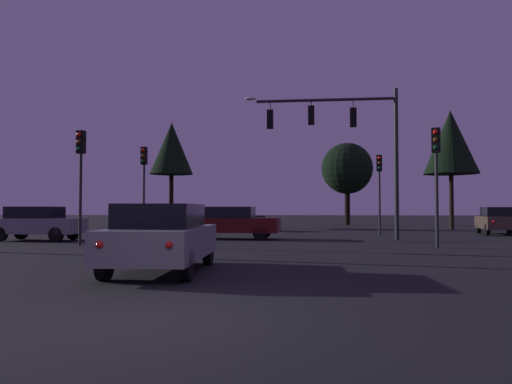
% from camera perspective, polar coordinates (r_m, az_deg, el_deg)
% --- Properties ---
extents(ground_plane, '(168.00, 168.00, 0.00)m').
position_cam_1_polar(ground_plane, '(30.75, 1.40, -4.61)').
color(ground_plane, black).
rests_on(ground_plane, ground).
extents(traffic_signal_mast_arm, '(7.19, 0.51, 7.01)m').
position_cam_1_polar(traffic_signal_mast_arm, '(23.63, 10.38, 6.83)').
color(traffic_signal_mast_arm, '#232326').
rests_on(traffic_signal_mast_arm, ground).
extents(traffic_light_corner_left, '(0.30, 0.35, 4.57)m').
position_cam_1_polar(traffic_light_corner_left, '(25.60, -12.86, 2.13)').
color(traffic_light_corner_left, '#232326').
rests_on(traffic_light_corner_left, ground).
extents(traffic_light_corner_right, '(0.32, 0.36, 4.40)m').
position_cam_1_polar(traffic_light_corner_right, '(27.98, 14.09, 1.57)').
color(traffic_light_corner_right, '#232326').
rests_on(traffic_light_corner_right, ground).
extents(traffic_light_median, '(0.37, 0.39, 4.38)m').
position_cam_1_polar(traffic_light_median, '(19.14, 20.14, 3.20)').
color(traffic_light_median, '#232326').
rests_on(traffic_light_median, ground).
extents(traffic_light_far_side, '(0.34, 0.38, 4.47)m').
position_cam_1_polar(traffic_light_far_side, '(20.38, -19.65, 3.07)').
color(traffic_light_far_side, '#232326').
rests_on(traffic_light_far_side, ground).
extents(car_nearside_lane, '(1.95, 4.37, 1.52)m').
position_cam_1_polar(car_nearside_lane, '(11.26, -10.78, -5.08)').
color(car_nearside_lane, gray).
rests_on(car_nearside_lane, ground).
extents(car_crossing_left, '(4.75, 2.07, 1.52)m').
position_cam_1_polar(car_crossing_left, '(23.28, -3.07, -3.49)').
color(car_crossing_left, '#4C0F0F').
rests_on(car_crossing_left, ground).
extents(car_crossing_right, '(4.05, 1.89, 1.52)m').
position_cam_1_polar(car_crossing_right, '(24.12, -23.99, -3.28)').
color(car_crossing_right, gray).
rests_on(car_crossing_right, ground).
extents(car_far_lane, '(2.53, 4.30, 1.52)m').
position_cam_1_polar(car_far_lane, '(30.53, 26.29, -2.94)').
color(car_far_lane, '#473828').
rests_on(car_far_lane, ground).
extents(car_parked_lot, '(4.53, 3.52, 1.52)m').
position_cam_1_polar(car_parked_lot, '(32.48, -2.98, -3.07)').
color(car_parked_lot, black).
rests_on(car_parked_lot, ground).
extents(tree_behind_sign, '(4.56, 4.56, 7.31)m').
position_cam_1_polar(tree_behind_sign, '(44.59, 10.50, 2.67)').
color(tree_behind_sign, black).
rests_on(tree_behind_sign, ground).
extents(tree_left_far, '(3.35, 3.35, 8.17)m').
position_cam_1_polar(tree_left_far, '(38.99, -9.76, 4.95)').
color(tree_left_far, black).
rests_on(tree_left_far, ground).
extents(tree_center_horizon, '(3.70, 3.70, 8.25)m').
position_cam_1_polar(tree_center_horizon, '(36.64, 21.61, 5.37)').
color(tree_center_horizon, black).
rests_on(tree_center_horizon, ground).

